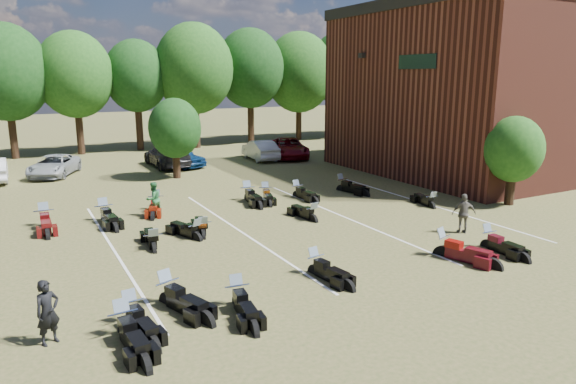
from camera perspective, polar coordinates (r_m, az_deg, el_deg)
ground at (r=19.91m, az=6.33°, el=-5.51°), size 160.00×160.00×0.00m
car_2 at (r=35.85m, az=-24.57°, el=2.68°), size 3.90×5.24×1.32m
car_3 at (r=36.98m, az=-13.25°, el=3.99°), size 2.33×5.55×1.60m
car_4 at (r=36.75m, az=-12.00°, el=3.89°), size 3.30×4.60×1.46m
car_5 at (r=39.09m, az=-3.11°, el=4.69°), size 1.96×4.65×1.49m
car_6 at (r=40.00m, az=0.07°, el=4.93°), size 4.21×6.07×1.54m
car_7 at (r=44.01m, az=7.39°, el=5.36°), size 3.03×4.71×1.27m
person_black at (r=13.61m, az=-25.14°, el=-12.00°), size 0.69×0.59×1.59m
person_green at (r=23.96m, az=-14.72°, el=-0.77°), size 0.93×0.84×1.57m
person_grey at (r=21.84m, az=18.95°, el=-2.27°), size 1.03×0.81×1.63m
motorcycle_0 at (r=15.04m, az=-13.18°, el=-12.00°), size 1.49×2.54×1.35m
motorcycle_1 at (r=13.62m, az=-17.72°, el=-15.05°), size 0.92×2.39×1.31m
motorcycle_2 at (r=14.20m, az=-16.94°, el=-13.78°), size 0.96×2.28×1.23m
motorcycle_3 at (r=14.59m, az=-5.65°, el=-12.52°), size 1.01×2.31×1.24m
motorcycle_4 at (r=16.74m, az=3.02°, el=-9.06°), size 0.97×2.24×1.21m
motorcycle_5 at (r=20.51m, az=21.30°, el=-5.79°), size 0.86×2.27×1.25m
motorcycle_6 at (r=19.11m, az=16.81°, el=-6.80°), size 1.51×2.63×1.40m
motorcycle_8 at (r=20.58m, az=-9.39°, el=-5.00°), size 1.16×2.31×1.23m
motorcycle_9 at (r=19.39m, az=-14.66°, el=-6.38°), size 0.95×2.28×1.23m
motorcycle_10 at (r=20.33m, az=-10.14°, el=-5.26°), size 1.38×2.30×1.22m
motorcycle_11 at (r=22.54m, az=2.78°, el=-3.26°), size 0.90×2.21×1.20m
motorcycle_13 at (r=25.74m, az=15.64°, el=-1.70°), size 1.02×2.13×1.14m
motorcycle_14 at (r=24.10m, az=-25.36°, el=-3.45°), size 0.82×2.53×1.41m
motorcycle_15 at (r=25.26m, az=-14.41°, el=-1.90°), size 1.49×2.48×1.32m
motorcycle_16 at (r=23.99m, az=-19.70°, el=-3.03°), size 0.98×2.58×1.41m
motorcycle_17 at (r=26.61m, az=-2.52°, el=-0.77°), size 1.33×2.31×1.22m
motorcycle_18 at (r=27.05m, az=1.00°, el=-0.53°), size 0.89×2.26×1.23m
motorcycle_19 at (r=26.35m, az=-4.50°, el=-0.93°), size 1.03×2.56×1.39m
motorcycle_20 at (r=28.63m, az=5.97°, el=0.14°), size 1.25×2.46×1.31m
brick_building at (r=40.99m, az=25.35°, el=10.36°), size 25.40×15.20×10.70m
tree_line at (r=45.57m, az=-16.28°, el=12.38°), size 56.00×6.00×9.79m
young_tree_near_building at (r=27.20m, az=23.81°, el=4.36°), size 2.80×2.80×4.16m
young_tree_midfield at (r=32.38m, az=-12.47°, el=6.92°), size 3.20×3.20×4.70m
parking_lines at (r=21.03m, az=-5.14°, el=-4.47°), size 20.10×14.00×0.01m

